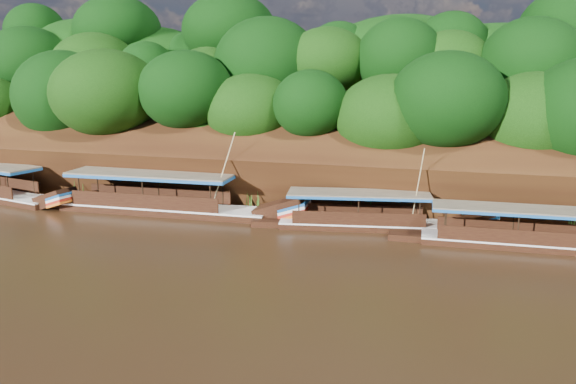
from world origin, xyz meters
name	(u,v)px	position (x,y,z in m)	size (l,w,h in m)	color
ground	(309,267)	(0.00, 0.00, 0.00)	(160.00, 160.00, 0.00)	black
riverbank	(373,159)	(-0.01, 22.73, 1.89)	(120.00, 30.06, 19.40)	black
boat_0	(542,240)	(11.46, 6.34, 0.50)	(13.57, 2.67, 5.69)	black
boat_1	(380,221)	(2.53, 7.71, 0.51)	(13.10, 3.99, 5.53)	black
boat_2	(176,205)	(-11.15, 7.47, 0.61)	(17.34, 3.23, 6.07)	black
boat_3	(1,192)	(-25.70, 7.66, 0.58)	(14.37, 5.08, 3.03)	black
reeds	(306,202)	(-2.62, 9.48, 0.91)	(49.36, 2.41, 1.94)	#2C5816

